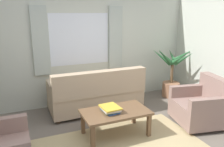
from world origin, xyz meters
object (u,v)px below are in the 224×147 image
at_px(couch, 97,94).
at_px(potted_plant, 172,77).
at_px(book_stack_on_table, 110,109).
at_px(armchair_right, 202,106).
at_px(coffee_table, 116,114).

relative_size(couch, potted_plant, 1.49).
distance_m(book_stack_on_table, potted_plant, 2.41).
bearing_deg(book_stack_on_table, couch, 82.19).
xyz_separation_m(armchair_right, book_stack_on_table, (-1.72, 0.25, 0.14)).
bearing_deg(couch, potted_plant, -177.20).
distance_m(armchair_right, coffee_table, 1.65).
distance_m(couch, coffee_table, 1.08).
bearing_deg(armchair_right, potted_plant, 176.44).
bearing_deg(potted_plant, armchair_right, -105.36).
bearing_deg(book_stack_on_table, coffee_table, -6.19).
height_order(couch, armchair_right, couch).
xyz_separation_m(armchair_right, coffee_table, (-1.63, 0.24, 0.03)).
xyz_separation_m(couch, potted_plant, (1.96, 0.10, 0.13)).
xyz_separation_m(couch, armchair_right, (1.57, -1.32, -0.01)).
relative_size(coffee_table, book_stack_on_table, 3.03).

